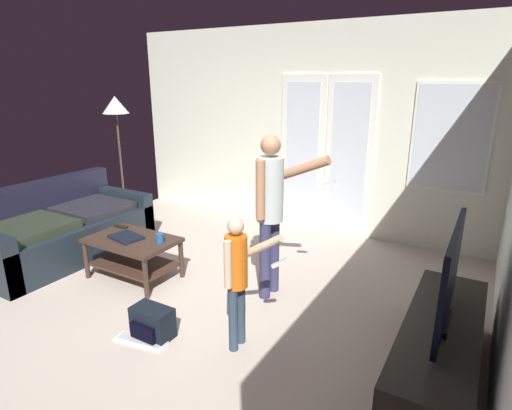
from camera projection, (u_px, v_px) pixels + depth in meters
The scene contains 14 objects.
ground_plane at pixel (170, 310), 3.81m from camera, with size 5.28×5.51×0.02m, color beige.
wall_back_with_doors at pixel (304, 132), 5.62m from camera, with size 5.28×0.09×2.75m.
leather_couch at pixel (62, 231), 4.91m from camera, with size 0.99×1.96×0.85m.
coffee_table at pixel (133, 249), 4.33m from camera, with size 0.92×0.59×0.44m.
tv_stand at pixel (439, 351), 2.89m from camera, with size 0.49×1.69×0.42m.
flat_screen_tv at pixel (450, 277), 2.73m from camera, with size 0.08×1.02×0.70m.
person_adult at pixel (271, 203), 3.81m from camera, with size 0.69×0.42×1.56m.
person_child at pixel (238, 272), 3.10m from camera, with size 0.46×0.30×1.07m.
floor_lamp at pixel (116, 112), 5.79m from camera, with size 0.36×0.36×1.80m.
backpack at pixel (152, 323), 3.37m from camera, with size 0.34×0.23×0.26m.
loose_keyboard at pixel (141, 341), 3.33m from camera, with size 0.46×0.20×0.02m.
laptop_closed at pixel (126, 237), 4.29m from camera, with size 0.34×0.24×0.03m, color black.
cup_near_edge at pixel (160, 238), 4.17m from camera, with size 0.08×0.08×0.09m, color #23559A.
tv_remote_black at pixel (121, 227), 4.60m from camera, with size 0.17×0.05×0.02m, color black.
Camera 1 is at (2.38, -2.51, 2.03)m, focal length 29.08 mm.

